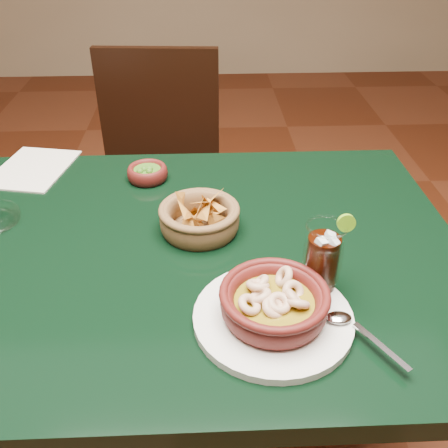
{
  "coord_description": "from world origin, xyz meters",
  "views": [
    {
      "loc": [
        0.11,
        -0.78,
        1.32
      ],
      "look_at": [
        0.14,
        -0.02,
        0.81
      ],
      "focal_mm": 40.0,
      "sensor_mm": 36.0,
      "label": 1
    }
  ],
  "objects_px": {
    "shrimp_plate": "(274,306)",
    "chip_basket": "(200,218)",
    "cola_drink": "(322,260)",
    "dining_chair": "(159,181)",
    "dining_table": "(155,285)"
  },
  "relations": [
    {
      "from": "chip_basket",
      "to": "cola_drink",
      "type": "distance_m",
      "value": 0.28
    },
    {
      "from": "chip_basket",
      "to": "cola_drink",
      "type": "height_order",
      "value": "cola_drink"
    },
    {
      "from": "cola_drink",
      "to": "dining_table",
      "type": "bearing_deg",
      "value": 154.17
    },
    {
      "from": "dining_chair",
      "to": "shrimp_plate",
      "type": "xyz_separation_m",
      "value": [
        0.26,
        -0.92,
        0.28
      ]
    },
    {
      "from": "dining_table",
      "to": "cola_drink",
      "type": "bearing_deg",
      "value": -25.83
    },
    {
      "from": "dining_chair",
      "to": "shrimp_plate",
      "type": "distance_m",
      "value": 0.99
    },
    {
      "from": "dining_chair",
      "to": "cola_drink",
      "type": "bearing_deg",
      "value": -67.99
    },
    {
      "from": "cola_drink",
      "to": "shrimp_plate",
      "type": "bearing_deg",
      "value": -142.16
    },
    {
      "from": "dining_table",
      "to": "dining_chair",
      "type": "height_order",
      "value": "dining_chair"
    },
    {
      "from": "shrimp_plate",
      "to": "cola_drink",
      "type": "height_order",
      "value": "cola_drink"
    },
    {
      "from": "chip_basket",
      "to": "dining_chair",
      "type": "bearing_deg",
      "value": 102.32
    },
    {
      "from": "dining_table",
      "to": "cola_drink",
      "type": "height_order",
      "value": "cola_drink"
    },
    {
      "from": "shrimp_plate",
      "to": "chip_basket",
      "type": "height_order",
      "value": "chip_basket"
    },
    {
      "from": "dining_table",
      "to": "shrimp_plate",
      "type": "distance_m",
      "value": 0.32
    },
    {
      "from": "dining_table",
      "to": "shrimp_plate",
      "type": "relative_size",
      "value": 3.94
    }
  ]
}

